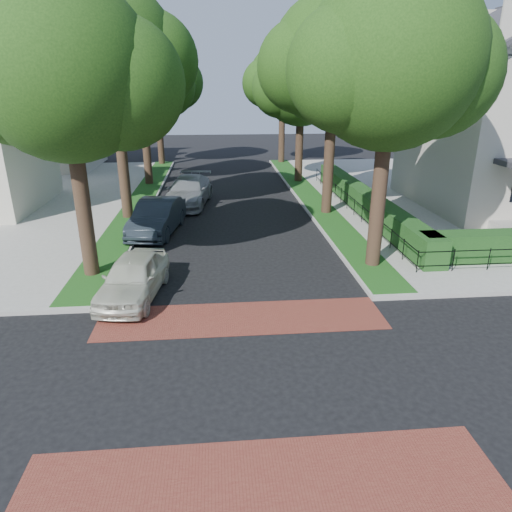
{
  "coord_description": "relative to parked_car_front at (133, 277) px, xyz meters",
  "views": [
    {
      "loc": [
        -0.69,
        -9.58,
        6.92
      ],
      "look_at": [
        0.57,
        4.49,
        1.6
      ],
      "focal_mm": 32.0,
      "sensor_mm": 36.0,
      "label": 1
    }
  ],
  "objects": [
    {
      "name": "ground",
      "position": [
        3.6,
        -5.09,
        -0.74
      ],
      "size": [
        120.0,
        120.0,
        0.0
      ],
      "primitive_type": "plane",
      "color": "black",
      "rests_on": "ground"
    },
    {
      "name": "fence_main_road",
      "position": [
        10.5,
        9.91,
        -0.14
      ],
      "size": [
        0.06,
        18.0,
        0.9
      ],
      "primitive_type": null,
      "color": "black",
      "rests_on": "sidewalk_ne"
    },
    {
      "name": "tree_left_near",
      "position": [
        -1.8,
        2.13,
        6.52
      ],
      "size": [
        7.5,
        6.45,
        10.2
      ],
      "color": "black",
      "rests_on": "sidewalk_nw"
    },
    {
      "name": "crosswalk_near",
      "position": [
        3.6,
        -8.29,
        -0.74
      ],
      "size": [
        9.0,
        2.2,
        0.01
      ],
      "primitive_type": "cube",
      "color": "maroon",
      "rests_on": "ground"
    },
    {
      "name": "parked_car_rear",
      "position": [
        1.25,
        12.91,
        0.1
      ],
      "size": [
        3.16,
        6.08,
        1.68
      ],
      "primitive_type": "imported",
      "rotation": [
        0.0,
        0.0,
        -0.14
      ],
      "color": "gray",
      "rests_on": "ground"
    },
    {
      "name": "grass_strip_ne",
      "position": [
        9.0,
        14.01,
        -0.58
      ],
      "size": [
        1.6,
        29.8,
        0.02
      ],
      "primitive_type": "cube",
      "color": "#1B4413",
      "rests_on": "sidewalk_ne"
    },
    {
      "name": "tree_right_near",
      "position": [
        9.2,
        2.14,
        6.88
      ],
      "size": [
        7.75,
        6.67,
        10.66
      ],
      "color": "black",
      "rests_on": "sidewalk_ne"
    },
    {
      "name": "tree_left_mid",
      "position": [
        -1.79,
        10.15,
        7.6
      ],
      "size": [
        8.0,
        6.88,
        11.48
      ],
      "color": "black",
      "rests_on": "sidewalk_nw"
    },
    {
      "name": "parked_car_middle",
      "position": [
        0.0,
        7.26,
        0.1
      ],
      "size": [
        2.56,
        5.3,
        1.67
      ],
      "primitive_type": "imported",
      "rotation": [
        0.0,
        0.0,
        -0.16
      ],
      "color": "#1E262D",
      "rests_on": "ground"
    },
    {
      "name": "tree_right_back",
      "position": [
        9.2,
        28.13,
        6.52
      ],
      "size": [
        7.5,
        6.45,
        10.2
      ],
      "color": "black",
      "rests_on": "sidewalk_ne"
    },
    {
      "name": "crosswalk_far",
      "position": [
        3.6,
        -1.89,
        -0.74
      ],
      "size": [
        9.0,
        2.2,
        0.01
      ],
      "primitive_type": "cube",
      "color": "maroon",
      "rests_on": "ground"
    },
    {
      "name": "hedge_main_road",
      "position": [
        11.3,
        9.91,
        0.01
      ],
      "size": [
        1.0,
        18.0,
        1.2
      ],
      "primitive_type": "cube",
      "color": "#153A14",
      "rests_on": "sidewalk_ne"
    },
    {
      "name": "house_left_far",
      "position": [
        -11.89,
        26.9,
        4.3
      ],
      "size": [
        10.0,
        9.0,
        10.14
      ],
      "color": "#B6B0A3",
      "rests_on": "sidewalk_nw"
    },
    {
      "name": "parked_car_front",
      "position": [
        0.0,
        0.0,
        0.0
      ],
      "size": [
        2.34,
        4.56,
        1.48
      ],
      "primitive_type": "imported",
      "rotation": [
        0.0,
        0.0,
        -0.14
      ],
      "color": "beige",
      "rests_on": "ground"
    },
    {
      "name": "tree_right_far",
      "position": [
        9.2,
        19.13,
        6.16
      ],
      "size": [
        7.25,
        6.23,
        9.74
      ],
      "color": "black",
      "rests_on": "sidewalk_ne"
    },
    {
      "name": "tree_right_mid",
      "position": [
        9.21,
        10.15,
        7.25
      ],
      "size": [
        8.25,
        7.09,
        11.22
      ],
      "color": "black",
      "rests_on": "sidewalk_ne"
    },
    {
      "name": "tree_left_back",
      "position": [
        -1.8,
        28.14,
        6.67
      ],
      "size": [
        7.75,
        6.66,
        10.44
      ],
      "color": "black",
      "rests_on": "sidewalk_nw"
    },
    {
      "name": "grass_strip_nw",
      "position": [
        -1.8,
        14.01,
        -0.58
      ],
      "size": [
        1.6,
        29.8,
        0.02
      ],
      "primitive_type": "cube",
      "color": "#1B4413",
      "rests_on": "sidewalk_nw"
    },
    {
      "name": "tree_left_far",
      "position": [
        -1.8,
        19.12,
        6.38
      ],
      "size": [
        7.0,
        6.02,
        9.86
      ],
      "color": "black",
      "rests_on": "sidewalk_nw"
    }
  ]
}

